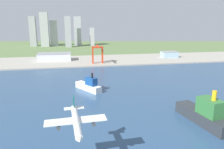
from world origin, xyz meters
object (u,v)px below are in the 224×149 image
object	(u,v)px
ferry_boat	(89,85)
warehouse_annex	(169,54)
airplane_landing	(76,121)
warehouse_main	(55,57)
container_barge	(205,114)
port_crane_red	(98,50)

from	to	relation	value
ferry_boat	warehouse_annex	size ratio (longest dim) A/B	1.05
ferry_boat	airplane_landing	bearing A→B (deg)	-97.40
ferry_boat	warehouse_main	bearing A→B (deg)	104.18
airplane_landing	container_barge	size ratio (longest dim) A/B	0.73
airplane_landing	container_barge	world-z (taller)	airplane_landing
port_crane_red	airplane_landing	bearing A→B (deg)	-99.29
container_barge	port_crane_red	distance (m)	278.26
airplane_landing	warehouse_main	world-z (taller)	airplane_landing
ferry_boat	warehouse_annex	distance (m)	297.81
airplane_landing	port_crane_red	size ratio (longest dim) A/B	0.95
ferry_boat	warehouse_main	size ratio (longest dim) A/B	0.57
port_crane_red	warehouse_main	size ratio (longest dim) A/B	0.60
port_crane_red	warehouse_annex	xyz separation A→B (m)	(176.53, 46.48, -19.02)
airplane_landing	ferry_boat	bearing A→B (deg)	82.60
warehouse_main	port_crane_red	bearing A→B (deg)	-31.55
container_barge	warehouse_main	xyz separation A→B (m)	(-140.45, 326.19, 2.09)
container_barge	ferry_boat	world-z (taller)	container_barge
warehouse_main	warehouse_annex	world-z (taller)	warehouse_main
airplane_landing	warehouse_main	xyz separation A→B (m)	(-37.03, 362.56, -18.63)
ferry_boat	port_crane_red	size ratio (longest dim) A/B	0.95
ferry_boat	port_crane_red	xyz separation A→B (m)	(31.98, 166.14, 22.18)
container_barge	port_crane_red	size ratio (longest dim) A/B	1.31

